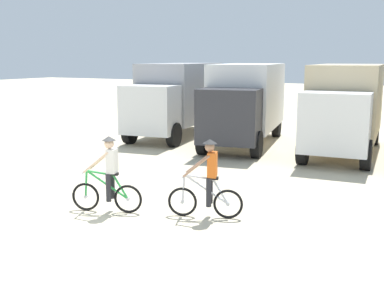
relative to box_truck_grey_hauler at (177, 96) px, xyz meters
name	(u,v)px	position (x,y,z in m)	size (l,w,h in m)	color
ground_plane	(93,219)	(4.21, -11.15, -1.87)	(120.00, 120.00, 0.00)	beige
box_truck_grey_hauler	(177,96)	(0.00, 0.00, 0.00)	(3.15, 6.98, 3.35)	#9E9EA3
box_truck_avon_van	(245,100)	(3.65, -0.58, 0.00)	(3.44, 7.04, 3.35)	white
box_truck_tan_camper	(345,104)	(7.70, -0.56, 0.00)	(2.85, 6.90, 3.35)	#CCB78E
cyclist_orange_shirt	(108,177)	(4.22, -10.58, -1.03)	(1.67, 0.69, 1.82)	black
cyclist_cowboy_hat	(208,182)	(6.45, -9.85, -1.03)	(1.66, 0.70, 1.82)	black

